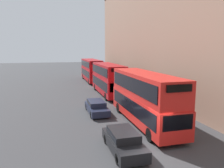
# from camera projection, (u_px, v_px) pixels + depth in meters

# --- Properties ---
(ground_plane) EXTENTS (200.00, 200.00, 0.00)m
(ground_plane) POSITION_uv_depth(u_px,v_px,m) (151.00, 150.00, 14.12)
(ground_plane) COLOR #38383A
(bus_leading) EXTENTS (2.59, 10.67, 4.43)m
(bus_leading) POSITION_uv_depth(u_px,v_px,m) (144.00, 96.00, 18.80)
(bus_leading) COLOR red
(bus_leading) RESTS_ON ground
(bus_second_in_queue) EXTENTS (2.59, 10.51, 4.35)m
(bus_second_in_queue) POSITION_uv_depth(u_px,v_px,m) (108.00, 78.00, 31.07)
(bus_second_in_queue) COLOR #A80F14
(bus_second_in_queue) RESTS_ON ground
(bus_third_in_queue) EXTENTS (2.59, 11.31, 4.38)m
(bus_third_in_queue) POSITION_uv_depth(u_px,v_px,m) (91.00, 69.00, 44.07)
(bus_third_in_queue) COLOR #A80F14
(bus_third_in_queue) RESTS_ON ground
(car_dark_sedan) EXTENTS (1.78, 4.45, 1.37)m
(car_dark_sedan) POSITION_uv_depth(u_px,v_px,m) (123.00, 140.00, 13.80)
(car_dark_sedan) COLOR black
(car_dark_sedan) RESTS_ON ground
(car_hatchback) EXTENTS (1.76, 4.64, 1.27)m
(car_hatchback) POSITION_uv_depth(u_px,v_px,m) (97.00, 106.00, 22.14)
(car_hatchback) COLOR #1E2338
(car_hatchback) RESTS_ON ground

